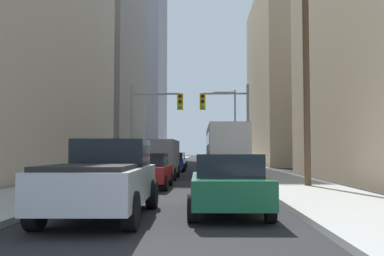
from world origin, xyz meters
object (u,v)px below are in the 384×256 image
Objects in this scene: sedan_blue at (173,162)px; traffic_signal_near_right at (227,115)px; sedan_green at (228,184)px; sedan_red at (148,170)px; pickup_truck_silver at (105,178)px; cargo_van_grey at (160,157)px; traffic_signal_near_left at (154,115)px; city_bus at (225,147)px; sedan_navy at (177,160)px.

traffic_signal_near_right reaches higher than sedan_blue.
sedan_green and sedan_red have the same top height.
cargo_van_grey reaches higher than pickup_truck_silver.
traffic_signal_near_left is at bearing 103.65° from cargo_van_grey.
cargo_van_grey is at bearing -123.89° from city_bus.
cargo_van_grey is at bearing 90.78° from pickup_truck_silver.
cargo_van_grey is 3.99m from traffic_signal_near_left.
cargo_van_grey reaches higher than sedan_blue.
city_bus reaches higher than sedan_navy.
sedan_red is at bearing -89.37° from sedan_navy.
sedan_red is at bearing -88.41° from cargo_van_grey.
sedan_red is (-3.95, -12.71, -1.16)m from city_bus.
pickup_truck_silver is 0.91× the size of traffic_signal_near_left.
sedan_green is at bearing -82.62° from sedan_blue.
sedan_navy is (-4.22, 11.23, -1.16)m from city_bus.
city_bus is 3.94m from traffic_signal_near_right.
sedan_blue is (-0.05, 16.13, 0.00)m from sedan_red.
sedan_red is (-3.04, 7.70, 0.00)m from sedan_green.
traffic_signal_near_right reaches higher than cargo_van_grey.
cargo_van_grey is 9.59m from sedan_blue.
traffic_signal_near_left is at bearing 95.28° from sedan_red.
traffic_signal_near_left reaches higher than sedan_navy.
city_bus reaches higher than pickup_truck_silver.
pickup_truck_silver is 8.24m from sedan_red.
traffic_signal_near_right is (4.81, -0.00, -0.01)m from traffic_signal_near_left.
pickup_truck_silver is 24.36m from sedan_blue.
traffic_signal_near_left is (-0.60, -14.57, 3.26)m from sedan_navy.
sedan_blue is 7.55m from traffic_signal_near_left.
pickup_truck_silver is 3.07m from sedan_green.
city_bus is 2.73× the size of sedan_red.
traffic_signal_near_left reaches higher than city_bus.
sedan_green is 17.40m from traffic_signal_near_right.
sedan_red is 9.96m from traffic_signal_near_left.
sedan_green and sedan_navy have the same top height.
sedan_green is (3.02, 0.54, -0.16)m from pickup_truck_silver.
city_bus is 1.92× the size of traffic_signal_near_right.
city_bus is at bearing -40.50° from sedan_blue.
pickup_truck_silver is at bearing -100.64° from city_bus.
pickup_truck_silver reaches higher than sedan_blue.
cargo_van_grey reaches higher than sedan_navy.
pickup_truck_silver is 14.79m from cargo_van_grey.
sedan_navy is at bearing 90.27° from cargo_van_grey.
pickup_truck_silver reaches higher than sedan_navy.
city_bus is 13.36m from sedan_red.
pickup_truck_silver is 1.04× the size of cargo_van_grey.
city_bus is at bearing 72.72° from sedan_red.
cargo_van_grey is 5.69m from traffic_signal_near_right.
traffic_signal_near_right is (0.91, 17.07, 3.24)m from sedan_green.
sedan_red is 0.70× the size of traffic_signal_near_right.
cargo_van_grey is at bearing 102.73° from sedan_green.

